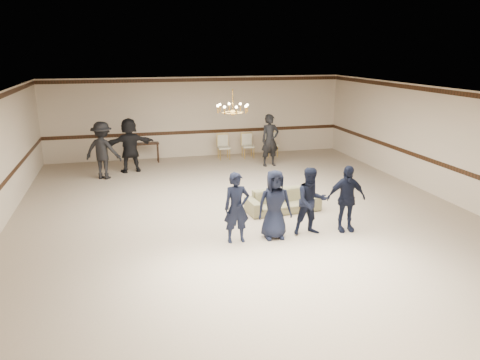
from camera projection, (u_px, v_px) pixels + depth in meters
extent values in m
cube|color=tan|center=(242.00, 211.00, 12.61)|extent=(12.00, 14.00, 0.01)
cube|color=#35271D|center=(242.00, 92.00, 11.74)|extent=(12.00, 14.00, 0.01)
cube|color=beige|center=(198.00, 117.00, 18.69)|extent=(12.00, 0.01, 3.20)
cube|color=beige|center=(387.00, 274.00, 5.65)|extent=(12.00, 0.01, 3.20)
cube|color=beige|center=(439.00, 143.00, 13.61)|extent=(0.01, 14.00, 3.20)
cube|color=#341B0F|center=(198.00, 132.00, 18.84)|extent=(12.00, 0.02, 0.14)
cube|color=#341B0F|center=(197.00, 80.00, 18.28)|extent=(12.00, 0.02, 0.14)
imported|color=black|center=(237.00, 208.00, 10.40)|extent=(0.60, 0.40, 1.62)
imported|color=black|center=(275.00, 205.00, 10.62)|extent=(0.82, 0.56, 1.62)
imported|color=black|center=(311.00, 201.00, 10.83)|extent=(0.80, 0.62, 1.62)
imported|color=black|center=(346.00, 198.00, 11.05)|extent=(0.98, 0.48, 1.62)
imported|color=#726E4C|center=(283.00, 201.00, 12.52)|extent=(2.04, 0.95, 0.58)
imported|color=black|center=(103.00, 150.00, 15.53)|extent=(1.44, 1.18, 1.94)
imported|color=black|center=(130.00, 145.00, 16.40)|extent=(1.87, 0.85, 1.94)
imported|color=black|center=(270.00, 140.00, 17.25)|extent=(0.77, 0.57, 1.94)
cube|color=black|center=(147.00, 153.00, 17.92)|extent=(0.93, 0.42, 0.77)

